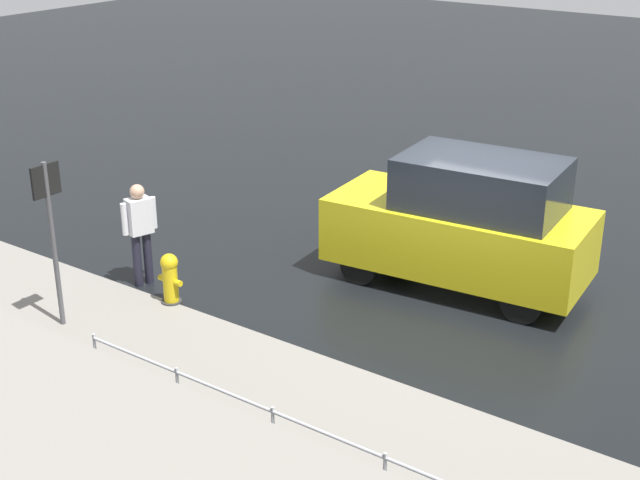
{
  "coord_description": "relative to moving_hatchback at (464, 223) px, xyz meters",
  "views": [
    {
      "loc": [
        -5.14,
        10.93,
        5.86
      ],
      "look_at": [
        1.85,
        1.09,
        0.9
      ],
      "focal_mm": 50.0,
      "sensor_mm": 36.0,
      "label": 1
    }
  ],
  "objects": [
    {
      "name": "moving_hatchback",
      "position": [
        0.0,
        0.0,
        0.0
      ],
      "size": [
        4.04,
        2.05,
        2.06
      ],
      "color": "yellow",
      "rests_on": "ground"
    },
    {
      "name": "sign_post",
      "position": [
        3.91,
        4.46,
        0.55
      ],
      "size": [
        0.07,
        0.44,
        2.4
      ],
      "color": "#4C4C51",
      "rests_on": "ground"
    },
    {
      "name": "kerb_strip",
      "position": [
        -0.3,
        4.68,
        -1.01
      ],
      "size": [
        24.0,
        3.2,
        0.04
      ],
      "primitive_type": "cube",
      "color": "gray",
      "rests_on": "ground"
    },
    {
      "name": "pedestrian",
      "position": [
        3.99,
        2.81,
        -0.07
      ],
      "size": [
        0.34,
        0.55,
        1.62
      ],
      "color": "silver",
      "rests_on": "ground"
    },
    {
      "name": "metal_railing",
      "position": [
        -1.42,
        5.63,
        -0.33
      ],
      "size": [
        6.48,
        0.04,
        1.05
      ],
      "color": "#B7BABF",
      "rests_on": "ground"
    },
    {
      "name": "ground_plane",
      "position": [
        -0.3,
        0.48,
        -1.03
      ],
      "size": [
        60.0,
        60.0,
        0.0
      ],
      "primitive_type": "plane",
      "color": "black"
    },
    {
      "name": "fire_hydrant",
      "position": [
        3.15,
        3.08,
        -0.63
      ],
      "size": [
        0.42,
        0.31,
        0.8
      ],
      "color": "gold",
      "rests_on": "ground"
    }
  ]
}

